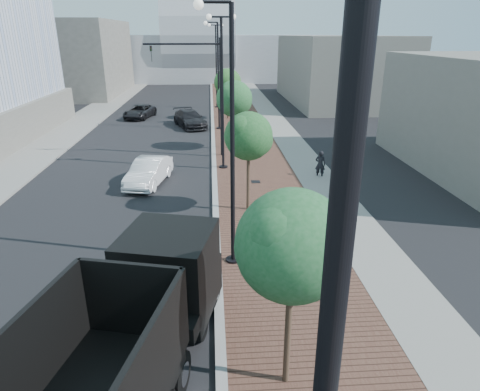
{
  "coord_description": "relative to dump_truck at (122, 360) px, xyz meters",
  "views": [
    {
      "loc": [
        -0.09,
        -4.03,
        8.21
      ],
      "look_at": [
        1.0,
        12.0,
        2.0
      ],
      "focal_mm": 31.36,
      "sensor_mm": 36.0,
      "label": 1
    }
  ],
  "objects": [
    {
      "name": "curb",
      "position": [
        2.21,
        36.52,
        -1.37
      ],
      "size": [
        0.3,
        140.0,
        0.14
      ],
      "primitive_type": "cube",
      "color": "gray",
      "rests_on": "ground"
    },
    {
      "name": "tree_1",
      "position": [
        3.86,
        11.54,
        2.33
      ],
      "size": [
        2.33,
        2.27,
        4.92
      ],
      "color": "#382619",
      "rests_on": "ground"
    },
    {
      "name": "utility_cover_2",
      "position": [
        4.61,
        15.52,
        -1.31
      ],
      "size": [
        0.5,
        0.5,
        0.02
      ],
      "primitive_type": "cube",
      "color": "black",
      "rests_on": "sidewalk"
    },
    {
      "name": "sidewalk",
      "position": [
        5.71,
        36.52,
        -1.38
      ],
      "size": [
        7.0,
        140.0,
        0.12
      ],
      "primitive_type": "cube",
      "color": "#4C2D23",
      "rests_on": "ground"
    },
    {
      "name": "traffic_mast",
      "position": [
        1.91,
        21.52,
        3.54
      ],
      "size": [
        5.09,
        0.2,
        8.0
      ],
      "color": "black",
      "rests_on": "ground"
    },
    {
      "name": "dark_car_far",
      "position": [
        0.09,
        31.93,
        -0.68
      ],
      "size": [
        3.76,
        5.69,
        1.53
      ],
      "primitive_type": "imported",
      "rotation": [
        0.0,
        0.0,
        0.34
      ],
      "color": "black",
      "rests_on": "ground"
    },
    {
      "name": "dump_truck",
      "position": [
        0.0,
        0.0,
        0.0
      ],
      "size": [
        5.53,
        13.54,
        3.42
      ],
      "rotation": [
        0.0,
        0.0,
        -0.24
      ],
      "color": "black",
      "rests_on": "ground"
    },
    {
      "name": "utility_cover_1",
      "position": [
        4.61,
        4.52,
        -1.31
      ],
      "size": [
        0.5,
        0.5,
        0.02
      ],
      "primitive_type": "cube",
      "color": "black",
      "rests_on": "sidewalk"
    },
    {
      "name": "commercial_block_ne",
      "position": [
        18.21,
        46.52,
        2.56
      ],
      "size": [
        12.0,
        22.0,
        8.0
      ],
      "primitive_type": "cube",
      "color": "slate",
      "rests_on": "ground"
    },
    {
      "name": "streetlight_2",
      "position": [
        2.81,
        18.52,
        3.38
      ],
      "size": [
        1.72,
        0.56,
        9.28
      ],
      "color": "black",
      "rests_on": "ground"
    },
    {
      "name": "tree_3",
      "position": [
        3.86,
        35.54,
        2.23
      ],
      "size": [
        2.72,
        2.72,
        5.05
      ],
      "color": "#382619",
      "rests_on": "ground"
    },
    {
      "name": "convention_center",
      "position": [
        0.21,
        81.52,
        4.56
      ],
      "size": [
        50.0,
        30.0,
        50.0
      ],
      "color": "#A2A5AC",
      "rests_on": "ground"
    },
    {
      "name": "dark_car_mid",
      "position": [
        -5.32,
        36.82,
        -0.78
      ],
      "size": [
        3.24,
        5.16,
        1.33
      ],
      "primitive_type": "imported",
      "rotation": [
        0.0,
        0.0,
        -0.23
      ],
      "color": "black",
      "rests_on": "ground"
    },
    {
      "name": "tree_0",
      "position": [
        3.86,
        0.54,
        2.45
      ],
      "size": [
        2.58,
        2.56,
        5.18
      ],
      "color": "#382619",
      "rests_on": "ground"
    },
    {
      "name": "tree_2",
      "position": [
        3.86,
        23.54,
        2.32
      ],
      "size": [
        2.65,
        2.65,
        5.1
      ],
      "color": "#382619",
      "rests_on": "ground"
    },
    {
      "name": "white_sedan",
      "position": [
        -1.59,
        15.94,
        -0.7
      ],
      "size": [
        2.48,
        4.75,
        1.49
      ],
      "primitive_type": "imported",
      "rotation": [
        0.0,
        0.0,
        -0.21
      ],
      "color": "silver",
      "rests_on": "ground"
    },
    {
      "name": "commercial_block_nw",
      "position": [
        -17.79,
        56.52,
        3.56
      ],
      "size": [
        14.0,
        20.0,
        10.0
      ],
      "primitive_type": "cube",
      "color": "#5D5B54",
      "rests_on": "ground"
    },
    {
      "name": "west_sidewalk",
      "position": [
        -10.79,
        36.52,
        -1.38
      ],
      "size": [
        4.0,
        140.0,
        0.12
      ],
      "primitive_type": "cube",
      "color": "slate",
      "rests_on": "ground"
    },
    {
      "name": "streetlight_3",
      "position": [
        2.7,
        30.52,
        2.9
      ],
      "size": [
        1.44,
        0.56,
        9.21
      ],
      "color": "black",
      "rests_on": "ground"
    },
    {
      "name": "concrete_strip",
      "position": [
        8.41,
        36.52,
        -1.38
      ],
      "size": [
        2.4,
        140.0,
        0.13
      ],
      "primitive_type": "cube",
      "color": "slate",
      "rests_on": "ground"
    },
    {
      "name": "streetlight_4",
      "position": [
        2.81,
        42.52,
        3.38
      ],
      "size": [
        1.72,
        0.56,
        9.28
      ],
      "color": "black",
      "rests_on": "ground"
    },
    {
      "name": "pedestrian",
      "position": [
        8.61,
        16.38,
        -0.59
      ],
      "size": [
        0.73,
        0.61,
        1.69
      ],
      "primitive_type": "imported",
      "rotation": [
        0.0,
        0.0,
        2.74
      ],
      "color": "black",
      "rests_on": "ground"
    },
    {
      "name": "streetlight_1",
      "position": [
        2.7,
        6.52,
        2.9
      ],
      "size": [
        1.44,
        0.56,
        9.21
      ],
      "color": "black",
      "rests_on": "ground"
    }
  ]
}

